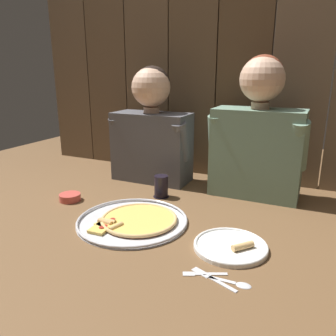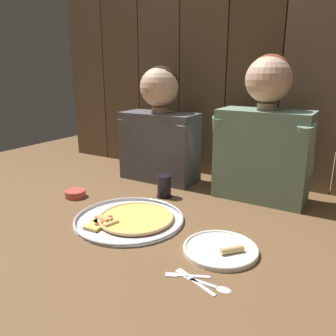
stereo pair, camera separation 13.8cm
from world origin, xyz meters
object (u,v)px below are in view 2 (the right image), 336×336
drinking_glass (164,186)px  diner_right (264,134)px  pizza_tray (131,218)px  diner_left (160,128)px  dipping_bowl (75,193)px  dinner_plate (221,249)px

drinking_glass → diner_right: (0.39, 0.21, 0.25)m
pizza_tray → diner_right: bearing=54.3°
drinking_glass → diner_left: size_ratio=0.17×
pizza_tray → diner_left: bearing=110.0°
pizza_tray → diner_right: (0.36, 0.50, 0.29)m
drinking_glass → dipping_bowl: (-0.35, -0.22, -0.03)m
dinner_plate → dipping_bowl: dinner_plate is taller
dipping_bowl → pizza_tray: bearing=-10.9°
pizza_tray → dipping_bowl: 0.39m
diner_right → drinking_glass: bearing=-151.2°
pizza_tray → drinking_glass: 0.30m
dinner_plate → diner_left: (-0.58, 0.54, 0.27)m
drinking_glass → dipping_bowl: drinking_glass is taller
drinking_glass → dipping_bowl: bearing=-148.4°
dipping_bowl → diner_right: 0.90m
dinner_plate → drinking_glass: size_ratio=2.39×
drinking_glass → diner_right: bearing=28.8°
dinner_plate → dipping_bowl: size_ratio=2.58×
dinner_plate → dipping_bowl: (-0.77, 0.11, 0.01)m
dinner_plate → diner_left: size_ratio=0.41×
drinking_glass → diner_left: bearing=126.7°
dipping_bowl → diner_right: diner_right is taller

